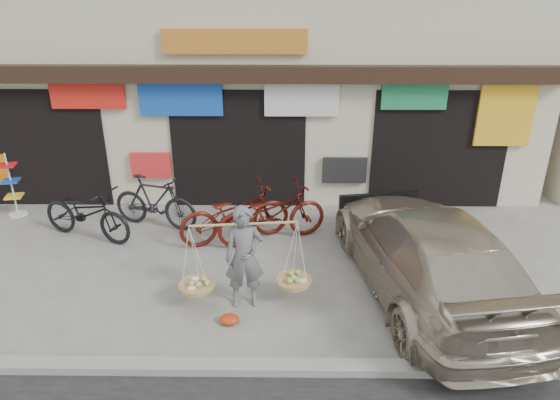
{
  "coord_description": "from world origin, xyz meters",
  "views": [
    {
      "loc": [
        1.06,
        -7.23,
        4.78
      ],
      "look_at": [
        0.97,
        0.9,
        1.25
      ],
      "focal_mm": 32.0,
      "sensor_mm": 36.0,
      "label": 1
    }
  ],
  "objects_px": {
    "bike_3": "(272,214)",
    "display_rack": "(13,191)",
    "bike_1": "(155,202)",
    "suv": "(427,252)",
    "bike_2": "(235,214)",
    "street_vendor": "(245,261)",
    "bike_0": "(86,213)"
  },
  "relations": [
    {
      "from": "bike_2",
      "to": "suv",
      "type": "distance_m",
      "value": 3.77
    },
    {
      "from": "bike_0",
      "to": "display_rack",
      "type": "relative_size",
      "value": 1.44
    },
    {
      "from": "bike_3",
      "to": "display_rack",
      "type": "xyz_separation_m",
      "value": [
        -5.77,
        1.15,
        -0.01
      ]
    },
    {
      "from": "bike_3",
      "to": "suv",
      "type": "bearing_deg",
      "value": -146.01
    },
    {
      "from": "street_vendor",
      "to": "suv",
      "type": "bearing_deg",
      "value": 2.27
    },
    {
      "from": "bike_2",
      "to": "bike_3",
      "type": "distance_m",
      "value": 0.74
    },
    {
      "from": "bike_3",
      "to": "display_rack",
      "type": "relative_size",
      "value": 1.55
    },
    {
      "from": "bike_0",
      "to": "bike_1",
      "type": "distance_m",
      "value": 1.36
    },
    {
      "from": "bike_3",
      "to": "bike_1",
      "type": "bearing_deg",
      "value": 54.65
    },
    {
      "from": "bike_2",
      "to": "bike_3",
      "type": "height_order",
      "value": "same"
    },
    {
      "from": "bike_2",
      "to": "display_rack",
      "type": "distance_m",
      "value": 5.16
    },
    {
      "from": "bike_1",
      "to": "bike_2",
      "type": "height_order",
      "value": "bike_2"
    },
    {
      "from": "bike_1",
      "to": "display_rack",
      "type": "distance_m",
      "value": 3.33
    },
    {
      "from": "street_vendor",
      "to": "bike_3",
      "type": "distance_m",
      "value": 2.22
    },
    {
      "from": "suv",
      "to": "bike_2",
      "type": "bearing_deg",
      "value": -36.63
    },
    {
      "from": "street_vendor",
      "to": "bike_2",
      "type": "distance_m",
      "value": 2.22
    },
    {
      "from": "suv",
      "to": "display_rack",
      "type": "distance_m",
      "value": 8.85
    },
    {
      "from": "bike_2",
      "to": "display_rack",
      "type": "relative_size",
      "value": 1.55
    },
    {
      "from": "bike_1",
      "to": "bike_0",
      "type": "bearing_deg",
      "value": 129.88
    },
    {
      "from": "street_vendor",
      "to": "bike_3",
      "type": "bearing_deg",
      "value": 74.59
    },
    {
      "from": "street_vendor",
      "to": "display_rack",
      "type": "relative_size",
      "value": 1.45
    },
    {
      "from": "bike_0",
      "to": "display_rack",
      "type": "bearing_deg",
      "value": 83.46
    },
    {
      "from": "suv",
      "to": "street_vendor",
      "type": "bearing_deg",
      "value": -0.66
    },
    {
      "from": "bike_1",
      "to": "bike_3",
      "type": "distance_m",
      "value": 2.56
    },
    {
      "from": "street_vendor",
      "to": "bike_0",
      "type": "xyz_separation_m",
      "value": [
        -3.37,
        2.26,
        -0.24
      ]
    },
    {
      "from": "street_vendor",
      "to": "suv",
      "type": "xyz_separation_m",
      "value": [
        2.96,
        0.42,
        -0.05
      ]
    },
    {
      "from": "bike_0",
      "to": "bike_1",
      "type": "height_order",
      "value": "bike_1"
    },
    {
      "from": "bike_3",
      "to": "bike_2",
      "type": "bearing_deg",
      "value": 68.26
    },
    {
      "from": "bike_1",
      "to": "bike_3",
      "type": "bearing_deg",
      "value": -86.42
    },
    {
      "from": "street_vendor",
      "to": "bike_2",
      "type": "height_order",
      "value": "street_vendor"
    },
    {
      "from": "bike_0",
      "to": "display_rack",
      "type": "xyz_separation_m",
      "value": [
        -2.03,
        1.07,
        0.03
      ]
    },
    {
      "from": "bike_0",
      "to": "bike_2",
      "type": "bearing_deg",
      "value": -70.06
    }
  ]
}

